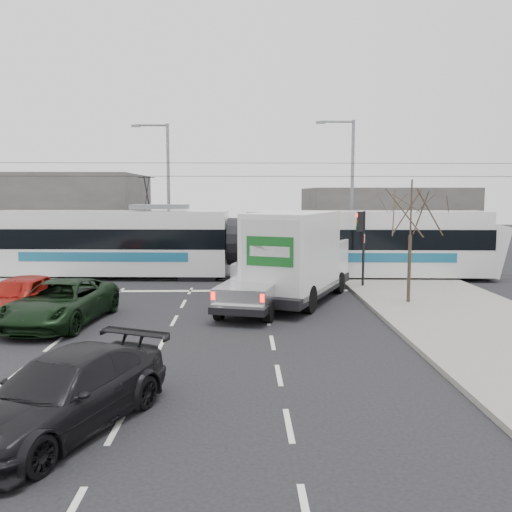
{
  "coord_description": "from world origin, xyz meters",
  "views": [
    {
      "loc": [
        0.8,
        -19.27,
        4.58
      ],
      "look_at": [
        1.38,
        4.78,
        1.8
      ],
      "focal_mm": 38.0,
      "sensor_mm": 36.0,
      "label": 1
    }
  ],
  "objects_px": {
    "bare_tree": "(411,213)",
    "street_lamp_near": "(349,185)",
    "traffic_signal": "(361,232)",
    "silver_pickup": "(258,283)",
    "box_truck": "(298,258)",
    "dark_car": "(64,393)",
    "tram": "(236,243)",
    "red_car": "(20,298)",
    "street_lamp_far": "(166,185)",
    "navy_pickup": "(295,264)",
    "green_car": "(61,303)"
  },
  "relations": [
    {
      "from": "silver_pickup",
      "to": "box_truck",
      "type": "relative_size",
      "value": 0.76
    },
    {
      "from": "tram",
      "to": "red_car",
      "type": "relative_size",
      "value": 5.55
    },
    {
      "from": "box_truck",
      "to": "navy_pickup",
      "type": "distance_m",
      "value": 3.98
    },
    {
      "from": "street_lamp_near",
      "to": "silver_pickup",
      "type": "height_order",
      "value": "street_lamp_near"
    },
    {
      "from": "tram",
      "to": "navy_pickup",
      "type": "relative_size",
      "value": 4.7
    },
    {
      "from": "red_car",
      "to": "street_lamp_near",
      "type": "bearing_deg",
      "value": 46.85
    },
    {
      "from": "bare_tree",
      "to": "green_car",
      "type": "xyz_separation_m",
      "value": [
        -13.22,
        -2.9,
        -3.02
      ]
    },
    {
      "from": "box_truck",
      "to": "red_car",
      "type": "distance_m",
      "value": 10.96
    },
    {
      "from": "street_lamp_far",
      "to": "tram",
      "type": "height_order",
      "value": "street_lamp_far"
    },
    {
      "from": "bare_tree",
      "to": "street_lamp_near",
      "type": "bearing_deg",
      "value": 91.42
    },
    {
      "from": "traffic_signal",
      "to": "street_lamp_near",
      "type": "xyz_separation_m",
      "value": [
        0.84,
        7.5,
        2.37
      ]
    },
    {
      "from": "silver_pickup",
      "to": "green_car",
      "type": "relative_size",
      "value": 1.11
    },
    {
      "from": "street_lamp_near",
      "to": "traffic_signal",
      "type": "bearing_deg",
      "value": -96.41
    },
    {
      "from": "green_car",
      "to": "street_lamp_far",
      "type": "bearing_deg",
      "value": 91.9
    },
    {
      "from": "navy_pickup",
      "to": "green_car",
      "type": "height_order",
      "value": "navy_pickup"
    },
    {
      "from": "street_lamp_near",
      "to": "red_car",
      "type": "relative_size",
      "value": 1.87
    },
    {
      "from": "street_lamp_far",
      "to": "dark_car",
      "type": "xyz_separation_m",
      "value": [
        1.51,
        -25.06,
        -4.38
      ]
    },
    {
      "from": "traffic_signal",
      "to": "green_car",
      "type": "xyz_separation_m",
      "value": [
        -12.09,
        -6.9,
        -1.97
      ]
    },
    {
      "from": "tram",
      "to": "green_car",
      "type": "xyz_separation_m",
      "value": [
        -6.04,
        -10.28,
        -1.16
      ]
    },
    {
      "from": "traffic_signal",
      "to": "red_car",
      "type": "bearing_deg",
      "value": -155.56
    },
    {
      "from": "silver_pickup",
      "to": "box_truck",
      "type": "xyz_separation_m",
      "value": [
        1.73,
        1.44,
        0.83
      ]
    },
    {
      "from": "traffic_signal",
      "to": "silver_pickup",
      "type": "bearing_deg",
      "value": -138.49
    },
    {
      "from": "street_lamp_near",
      "to": "navy_pickup",
      "type": "bearing_deg",
      "value": -120.69
    },
    {
      "from": "silver_pickup",
      "to": "green_car",
      "type": "xyz_separation_m",
      "value": [
        -7.01,
        -2.4,
        -0.29
      ]
    },
    {
      "from": "silver_pickup",
      "to": "red_car",
      "type": "distance_m",
      "value": 8.88
    },
    {
      "from": "bare_tree",
      "to": "green_car",
      "type": "distance_m",
      "value": 13.87
    },
    {
      "from": "green_car",
      "to": "red_car",
      "type": "distance_m",
      "value": 1.81
    },
    {
      "from": "traffic_signal",
      "to": "red_car",
      "type": "relative_size",
      "value": 0.75
    },
    {
      "from": "street_lamp_near",
      "to": "dark_car",
      "type": "height_order",
      "value": "street_lamp_near"
    },
    {
      "from": "box_truck",
      "to": "green_car",
      "type": "height_order",
      "value": "box_truck"
    },
    {
      "from": "green_car",
      "to": "dark_car",
      "type": "bearing_deg",
      "value": -64.33
    },
    {
      "from": "navy_pickup",
      "to": "red_car",
      "type": "xyz_separation_m",
      "value": [
        -10.67,
        -7.1,
        -0.3
      ]
    },
    {
      "from": "silver_pickup",
      "to": "dark_car",
      "type": "xyz_separation_m",
      "value": [
        -4.06,
        -11.06,
        -0.32
      ]
    },
    {
      "from": "street_lamp_far",
      "to": "box_truck",
      "type": "relative_size",
      "value": 1.12
    },
    {
      "from": "box_truck",
      "to": "bare_tree",
      "type": "bearing_deg",
      "value": 12.45
    },
    {
      "from": "street_lamp_far",
      "to": "green_car",
      "type": "bearing_deg",
      "value": -95.0
    },
    {
      "from": "silver_pickup",
      "to": "traffic_signal",
      "type": "bearing_deg",
      "value": 56.39
    },
    {
      "from": "street_lamp_near",
      "to": "dark_car",
      "type": "distance_m",
      "value": 25.51
    },
    {
      "from": "traffic_signal",
      "to": "street_lamp_near",
      "type": "relative_size",
      "value": 0.4
    },
    {
      "from": "dark_car",
      "to": "street_lamp_near",
      "type": "bearing_deg",
      "value": 90.16
    },
    {
      "from": "bare_tree",
      "to": "street_lamp_far",
      "type": "height_order",
      "value": "street_lamp_far"
    },
    {
      "from": "red_car",
      "to": "dark_car",
      "type": "relative_size",
      "value": 0.95
    },
    {
      "from": "navy_pickup",
      "to": "street_lamp_near",
      "type": "bearing_deg",
      "value": 73.83
    },
    {
      "from": "navy_pickup",
      "to": "dark_car",
      "type": "height_order",
      "value": "navy_pickup"
    },
    {
      "from": "box_truck",
      "to": "dark_car",
      "type": "relative_size",
      "value": 1.59
    },
    {
      "from": "street_lamp_far",
      "to": "dark_car",
      "type": "height_order",
      "value": "street_lamp_far"
    },
    {
      "from": "tram",
      "to": "red_car",
      "type": "height_order",
      "value": "tram"
    },
    {
      "from": "bare_tree",
      "to": "silver_pickup",
      "type": "xyz_separation_m",
      "value": [
        -6.21,
        -0.5,
        -2.74
      ]
    },
    {
      "from": "tram",
      "to": "bare_tree",
      "type": "bearing_deg",
      "value": -42.99
    },
    {
      "from": "street_lamp_far",
      "to": "box_truck",
      "type": "bearing_deg",
      "value": -59.83
    }
  ]
}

